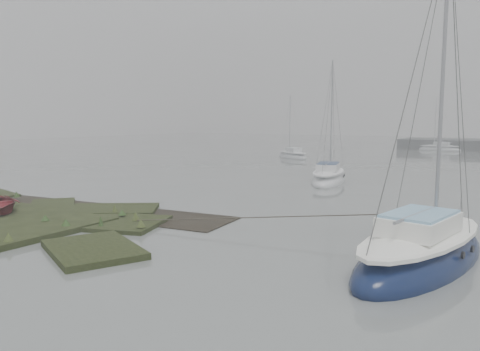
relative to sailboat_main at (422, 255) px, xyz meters
name	(u,v)px	position (x,y,z in m)	size (l,w,h in m)	color
ground	(365,168)	(-9.65, 26.37, -0.32)	(160.00, 160.00, 0.00)	slate
sailboat_main	(422,255)	(0.00, 0.00, 0.00)	(3.70, 7.64, 10.34)	#0D193C
sailboat_white	(328,179)	(-8.84, 15.47, -0.05)	(3.42, 6.53, 8.78)	silver
sailboat_far_a	(293,156)	(-19.52, 32.37, -0.09)	(5.28, 4.40, 7.39)	#A1A4AA
sailboat_far_c	(440,149)	(-7.81, 53.54, -0.08)	(5.60, 2.31, 7.70)	#ADB3B7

